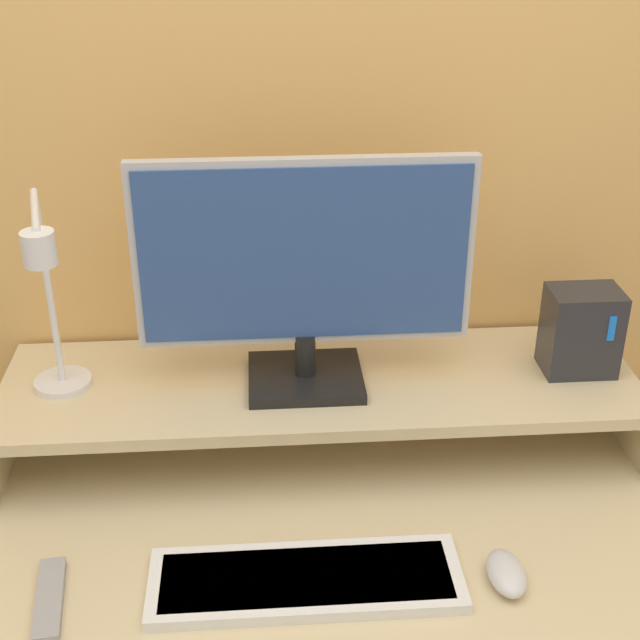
{
  "coord_description": "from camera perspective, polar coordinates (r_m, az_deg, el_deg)",
  "views": [
    {
      "loc": [
        -0.1,
        -0.84,
        1.67
      ],
      "look_at": [
        -0.01,
        0.37,
        1.05
      ],
      "focal_mm": 50.0,
      "sensor_mm": 36.0,
      "label": 1
    }
  ],
  "objects": [
    {
      "name": "wall_back",
      "position": [
        1.61,
        -0.52,
        12.02
      ],
      "size": [
        6.0,
        0.05,
        2.5
      ],
      "color": "#E5AD60",
      "rests_on": "ground_plane"
    },
    {
      "name": "desk",
      "position": [
        1.66,
        0.48,
        -17.23
      ],
      "size": [
        1.12,
        0.68,
        0.73
      ],
      "color": "beige",
      "rests_on": "ground_plane"
    },
    {
      "name": "monitor_shelf",
      "position": [
        1.59,
        0.02,
        -4.37
      ],
      "size": [
        1.12,
        0.34,
        0.13
      ],
      "color": "beige",
      "rests_on": "desk"
    },
    {
      "name": "monitor",
      "position": [
        1.47,
        -1.01,
        3.33
      ],
      "size": [
        0.56,
        0.17,
        0.4
      ],
      "color": "black",
      "rests_on": "monitor_shelf"
    },
    {
      "name": "desk_lamp",
      "position": [
        1.47,
        -16.87,
        0.7
      ],
      "size": [
        0.11,
        0.25,
        0.36
      ],
      "color": "silver",
      "rests_on": "monitor_shelf"
    },
    {
      "name": "router_dock",
      "position": [
        1.63,
        16.36,
        -0.67
      ],
      "size": [
        0.13,
        0.09,
        0.16
      ],
      "color": "#28282D",
      "rests_on": "monitor_shelf"
    },
    {
      "name": "keyboard",
      "position": [
        1.35,
        -0.9,
        -16.29
      ],
      "size": [
        0.46,
        0.15,
        0.02
      ],
      "color": "white",
      "rests_on": "desk"
    },
    {
      "name": "mouse",
      "position": [
        1.38,
        11.84,
        -15.57
      ],
      "size": [
        0.06,
        0.1,
        0.03
      ],
      "color": "silver",
      "rests_on": "desk"
    },
    {
      "name": "remote_control",
      "position": [
        1.38,
        -16.93,
        -16.75
      ],
      "size": [
        0.06,
        0.16,
        0.02
      ],
      "color": "#99999E",
      "rests_on": "desk"
    }
  ]
}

